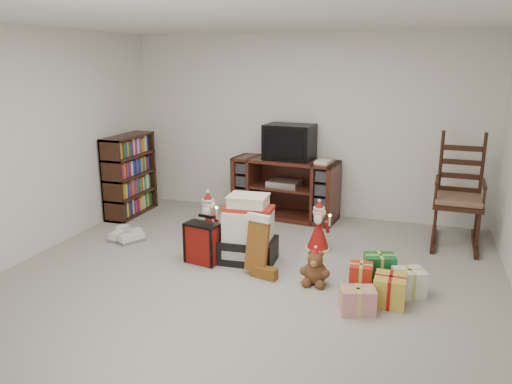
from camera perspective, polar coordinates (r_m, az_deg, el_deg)
room at (r=4.63m, az=-1.43°, el=3.76°), size 5.01×5.01×2.51m
tv_stand at (r=6.93m, az=3.34°, el=0.42°), size 1.50×0.67×0.83m
bookshelf at (r=7.27m, az=-14.21°, el=1.72°), size 0.31×0.93×1.13m
rocking_chair at (r=6.41m, az=22.02°, el=-1.36°), size 0.59×0.93×1.38m
gift_pile at (r=5.41m, az=-0.88°, el=-4.76°), size 0.61×0.46×0.74m
red_suitcase at (r=5.43m, az=-6.15°, el=-5.83°), size 0.37×0.24×0.53m
stocking at (r=5.10m, az=0.15°, el=-6.03°), size 0.32×0.20×0.65m
teddy_bear at (r=4.98m, az=6.80°, el=-8.78°), size 0.23×0.21×0.34m
santa_figurine at (r=5.79m, az=7.14°, el=-4.51°), size 0.29×0.28×0.60m
mrs_claus_figurine at (r=5.92m, az=-5.44°, el=-3.78°), size 0.32×0.31×0.66m
sneaker_pair at (r=6.31m, az=-14.68°, el=-4.94°), size 0.41×0.34×0.11m
gift_cluster at (r=4.82m, az=13.71°, el=-10.23°), size 0.76×0.86×0.26m
crt_television at (r=6.81m, az=3.84°, el=5.73°), size 0.68×0.52×0.47m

